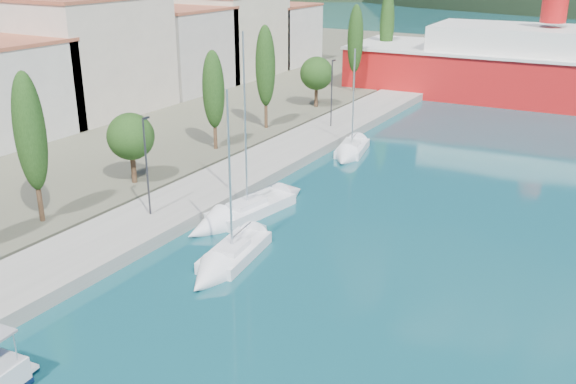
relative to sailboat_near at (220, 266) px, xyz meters
The scene contains 9 objects.
ground 110.12m from the sailboat_near, 89.08° to the left, with size 1400.00×1400.00×0.00m, color #114751.
quay 17.66m from the sailboat_near, 114.20° to the left, with size 5.00×88.00×0.80m, color gray.
land_strip 52.23m from the sailboat_near, 150.01° to the left, with size 70.00×148.00×0.70m, color #565644.
town_buildings 40.89m from the sailboat_near, 138.22° to the left, with size 9.20×69.20×11.30m.
tree_row 25.85m from the sailboat_near, 119.18° to the left, with size 3.41×61.26×10.92m.
lamp_posts 9.34m from the sailboat_near, 148.06° to the left, with size 0.15×44.47×6.06m.
sailboat_near is the anchor object (origin of this frame).
sailboat_mid 6.41m from the sailboat_near, 121.40° to the left, with size 3.66×8.93×12.49m.
sailboat_far 21.87m from the sailboat_near, 97.30° to the left, with size 3.41×6.75×9.50m.
Camera 1 is at (16.73, -14.58, 15.94)m, focal length 40.00 mm.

